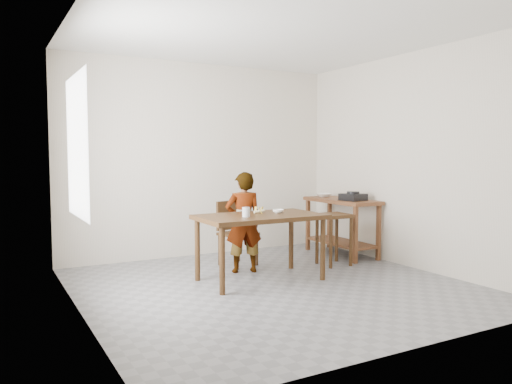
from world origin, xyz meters
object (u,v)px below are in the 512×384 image
child (243,222)px  dining_table (260,248)px  dining_chair (238,234)px  stool (334,239)px  prep_counter (341,227)px

child → dining_table: bearing=102.0°
dining_chair → stool: (1.10, -0.57, -0.08)m
child → dining_chair: bearing=-92.6°
dining_table → dining_chair: bearing=80.9°
prep_counter → stool: 0.68m
dining_table → stool: 1.25m
prep_counter → child: child is taller
dining_table → dining_chair: dining_chair is taller
prep_counter → dining_table: bearing=-157.9°
dining_table → prep_counter: size_ratio=1.17×
dining_chair → dining_table: bearing=-115.1°
dining_table → stool: dining_table is taller
dining_chair → prep_counter: bearing=-19.8°
prep_counter → stool: (-0.49, -0.46, -0.07)m
dining_table → stool: bearing=10.9°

